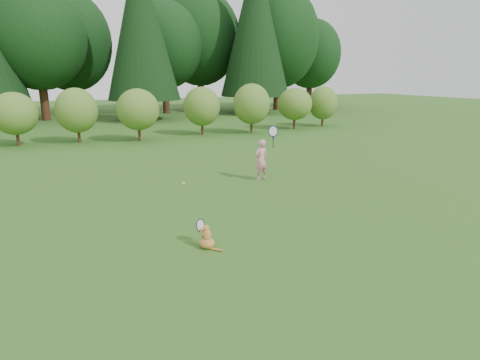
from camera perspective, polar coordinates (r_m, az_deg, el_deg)
name	(u,v)px	position (r m, az deg, el deg)	size (l,w,h in m)	color
ground	(246,217)	(9.52, 0.84, -5.33)	(100.00, 100.00, 0.00)	#295919
shrub_row	(141,112)	(21.54, -13.84, 9.34)	(28.00, 3.00, 2.80)	#567E27
woodland_backdrop	(110,12)	(31.64, -18.05, 21.75)	(48.00, 10.00, 15.00)	black
child	(262,159)	(12.74, 3.08, 3.01)	(0.77, 0.53, 1.93)	pink
cat	(206,236)	(7.87, -4.79, -7.90)	(0.43, 0.68, 0.65)	#B46622
tennis_ball	(183,184)	(9.58, -8.07, -0.51)	(0.08, 0.08, 0.08)	#C6D218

